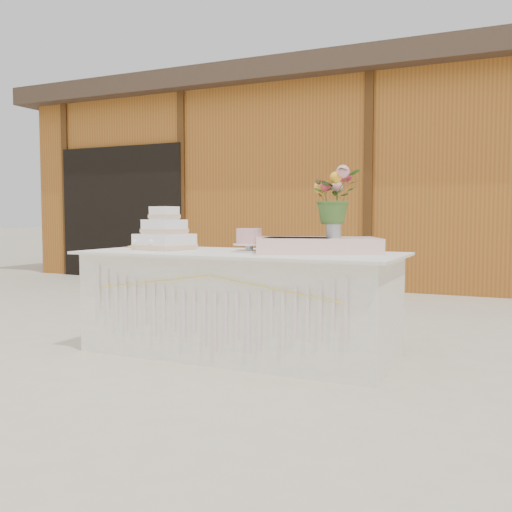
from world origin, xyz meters
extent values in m
plane|color=beige|center=(0.00, 0.00, 0.00)|extent=(80.00, 80.00, 0.00)
cube|color=#955B1F|center=(0.00, 6.00, 1.50)|extent=(12.00, 4.00, 3.00)
cube|color=#392B20|center=(0.00, 6.00, 3.15)|extent=(12.60, 4.60, 0.30)
cube|color=black|center=(-4.20, 3.98, 1.10)|extent=(2.40, 0.08, 2.20)
cube|color=white|center=(0.00, 0.00, 0.38)|extent=(2.28, 0.88, 0.75)
cube|color=white|center=(0.00, 0.00, 0.76)|extent=(2.40, 1.00, 0.02)
cube|color=white|center=(-0.67, 0.01, 0.83)|extent=(0.42, 0.42, 0.13)
cube|color=beige|center=(-0.67, 0.01, 0.80)|extent=(0.43, 0.43, 0.03)
cube|color=white|center=(-0.67, 0.01, 0.95)|extent=(0.30, 0.30, 0.11)
cube|color=beige|center=(-0.67, 0.01, 0.92)|extent=(0.32, 0.32, 0.03)
cube|color=white|center=(-0.67, 0.01, 1.06)|extent=(0.20, 0.20, 0.10)
cube|color=beige|center=(-0.67, 0.01, 1.03)|extent=(0.21, 0.21, 0.03)
cylinder|color=white|center=(0.07, 0.02, 0.78)|extent=(0.21, 0.21, 0.01)
cylinder|color=white|center=(0.07, 0.02, 0.80)|extent=(0.06, 0.06, 0.04)
cylinder|color=white|center=(0.07, 0.02, 0.83)|extent=(0.24, 0.24, 0.01)
cylinder|color=#E1A2A5|center=(0.07, 0.02, 0.89)|extent=(0.19, 0.19, 0.11)
cube|color=#FCD0CA|center=(0.57, 0.12, 0.83)|extent=(1.01, 0.82, 0.11)
cylinder|color=silver|center=(0.69, 0.12, 0.95)|extent=(0.11, 0.11, 0.15)
imported|color=#3C6026|center=(0.69, 0.12, 1.22)|extent=(0.46, 0.46, 0.39)
camera|label=1|loc=(1.89, -3.80, 1.04)|focal=40.00mm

